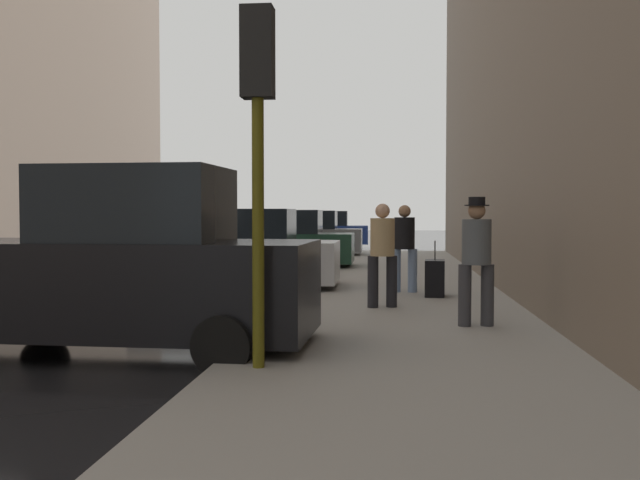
{
  "coord_description": "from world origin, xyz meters",
  "views": [
    {
      "loc": [
        5.84,
        -9.53,
        1.71
      ],
      "look_at": [
        4.1,
        7.49,
        1.05
      ],
      "focal_mm": 40.0,
      "sensor_mm": 36.0,
      "label": 1
    }
  ],
  "objects_px": {
    "pedestrian_with_beanie": "(476,255)",
    "parked_silver_sedan": "(240,254)",
    "parked_black_suv": "(125,269)",
    "pedestrian_in_jeans": "(404,244)",
    "pedestrian_in_tan_coat": "(382,250)",
    "traffic_light": "(258,108)",
    "rolling_suitcase": "(435,278)",
    "parked_gray_coupe": "(307,236)",
    "parked_blue_sedan": "(324,231)",
    "parked_dark_green_sedan": "(283,242)",
    "fire_hydrant": "(330,267)"
  },
  "relations": [
    {
      "from": "parked_dark_green_sedan",
      "to": "pedestrian_in_jeans",
      "type": "xyz_separation_m",
      "value": [
        3.43,
        -6.56,
        0.26
      ]
    },
    {
      "from": "pedestrian_in_tan_coat",
      "to": "parked_silver_sedan",
      "type": "bearing_deg",
      "value": 135.4
    },
    {
      "from": "parked_black_suv",
      "to": "pedestrian_in_jeans",
      "type": "height_order",
      "value": "parked_black_suv"
    },
    {
      "from": "parked_gray_coupe",
      "to": "rolling_suitcase",
      "type": "bearing_deg",
      "value": -73.08
    },
    {
      "from": "pedestrian_in_tan_coat",
      "to": "traffic_light",
      "type": "bearing_deg",
      "value": -104.05
    },
    {
      "from": "parked_black_suv",
      "to": "pedestrian_in_tan_coat",
      "type": "height_order",
      "value": "parked_black_suv"
    },
    {
      "from": "parked_black_suv",
      "to": "parked_dark_green_sedan",
      "type": "distance_m",
      "value": 12.37
    },
    {
      "from": "parked_dark_green_sedan",
      "to": "parked_blue_sedan",
      "type": "distance_m",
      "value": 12.46
    },
    {
      "from": "parked_dark_green_sedan",
      "to": "fire_hydrant",
      "type": "relative_size",
      "value": 5.99
    },
    {
      "from": "parked_black_suv",
      "to": "pedestrian_with_beanie",
      "type": "relative_size",
      "value": 2.62
    },
    {
      "from": "parked_dark_green_sedan",
      "to": "pedestrian_in_tan_coat",
      "type": "relative_size",
      "value": 2.47
    },
    {
      "from": "pedestrian_with_beanie",
      "to": "rolling_suitcase",
      "type": "xyz_separation_m",
      "value": [
        -0.36,
        3.46,
        -0.65
      ]
    },
    {
      "from": "parked_gray_coupe",
      "to": "parked_blue_sedan",
      "type": "relative_size",
      "value": 0.99
    },
    {
      "from": "parked_blue_sedan",
      "to": "pedestrian_in_jeans",
      "type": "relative_size",
      "value": 2.5
    },
    {
      "from": "fire_hydrant",
      "to": "traffic_light",
      "type": "xyz_separation_m",
      "value": [
        0.05,
        -8.85,
        2.26
      ]
    },
    {
      "from": "parked_silver_sedan",
      "to": "parked_blue_sedan",
      "type": "relative_size",
      "value": 0.99
    },
    {
      "from": "parked_gray_coupe",
      "to": "pedestrian_in_jeans",
      "type": "distance_m",
      "value": 12.89
    },
    {
      "from": "parked_gray_coupe",
      "to": "fire_hydrant",
      "type": "height_order",
      "value": "parked_gray_coupe"
    },
    {
      "from": "pedestrian_in_jeans",
      "to": "pedestrian_with_beanie",
      "type": "bearing_deg",
      "value": -77.5
    },
    {
      "from": "parked_blue_sedan",
      "to": "parked_dark_green_sedan",
      "type": "bearing_deg",
      "value": -90.0
    },
    {
      "from": "traffic_light",
      "to": "pedestrian_in_jeans",
      "type": "xyz_separation_m",
      "value": [
        1.57,
        7.01,
        -1.65
      ]
    },
    {
      "from": "pedestrian_in_tan_coat",
      "to": "rolling_suitcase",
      "type": "height_order",
      "value": "pedestrian_in_tan_coat"
    },
    {
      "from": "parked_blue_sedan",
      "to": "pedestrian_in_tan_coat",
      "type": "height_order",
      "value": "pedestrian_in_tan_coat"
    },
    {
      "from": "pedestrian_with_beanie",
      "to": "traffic_light",
      "type": "bearing_deg",
      "value": -130.75
    },
    {
      "from": "pedestrian_in_jeans",
      "to": "pedestrian_with_beanie",
      "type": "height_order",
      "value": "pedestrian_with_beanie"
    },
    {
      "from": "parked_dark_green_sedan",
      "to": "pedestrian_in_tan_coat",
      "type": "xyz_separation_m",
      "value": [
        3.03,
        -8.87,
        0.26
      ]
    },
    {
      "from": "parked_blue_sedan",
      "to": "pedestrian_with_beanie",
      "type": "bearing_deg",
      "value": -79.38
    },
    {
      "from": "parked_black_suv",
      "to": "traffic_light",
      "type": "xyz_separation_m",
      "value": [
        1.85,
        -1.2,
        1.73
      ]
    },
    {
      "from": "parked_blue_sedan",
      "to": "pedestrian_with_beanie",
      "type": "height_order",
      "value": "pedestrian_with_beanie"
    },
    {
      "from": "parked_dark_green_sedan",
      "to": "traffic_light",
      "type": "height_order",
      "value": "traffic_light"
    },
    {
      "from": "rolling_suitcase",
      "to": "parked_silver_sedan",
      "type": "bearing_deg",
      "value": 161.36
    },
    {
      "from": "parked_blue_sedan",
      "to": "fire_hydrant",
      "type": "height_order",
      "value": "parked_blue_sedan"
    },
    {
      "from": "fire_hydrant",
      "to": "rolling_suitcase",
      "type": "relative_size",
      "value": 0.68
    },
    {
      "from": "parked_blue_sedan",
      "to": "rolling_suitcase",
      "type": "xyz_separation_m",
      "value": [
        3.98,
        -19.69,
        -0.36
      ]
    },
    {
      "from": "parked_gray_coupe",
      "to": "pedestrian_in_jeans",
      "type": "bearing_deg",
      "value": -74.58
    },
    {
      "from": "parked_dark_green_sedan",
      "to": "traffic_light",
      "type": "bearing_deg",
      "value": -82.22
    },
    {
      "from": "parked_dark_green_sedan",
      "to": "rolling_suitcase",
      "type": "distance_m",
      "value": 8.25
    },
    {
      "from": "parked_dark_green_sedan",
      "to": "pedestrian_in_tan_coat",
      "type": "bearing_deg",
      "value": -71.13
    },
    {
      "from": "parked_black_suv",
      "to": "rolling_suitcase",
      "type": "relative_size",
      "value": 4.47
    },
    {
      "from": "parked_black_suv",
      "to": "pedestrian_in_tan_coat",
      "type": "xyz_separation_m",
      "value": [
        3.03,
        3.51,
        0.07
      ]
    },
    {
      "from": "traffic_light",
      "to": "rolling_suitcase",
      "type": "relative_size",
      "value": 3.46
    },
    {
      "from": "parked_gray_coupe",
      "to": "rolling_suitcase",
      "type": "height_order",
      "value": "parked_gray_coupe"
    },
    {
      "from": "parked_black_suv",
      "to": "parked_silver_sedan",
      "type": "xyz_separation_m",
      "value": [
        0.0,
        6.49,
        -0.18
      ]
    },
    {
      "from": "pedestrian_with_beanie",
      "to": "parked_silver_sedan",
      "type": "bearing_deg",
      "value": 132.11
    },
    {
      "from": "parked_silver_sedan",
      "to": "parked_blue_sedan",
      "type": "height_order",
      "value": "same"
    },
    {
      "from": "parked_dark_green_sedan",
      "to": "parked_black_suv",
      "type": "bearing_deg",
      "value": -90.0
    },
    {
      "from": "fire_hydrant",
      "to": "pedestrian_with_beanie",
      "type": "distance_m",
      "value": 6.51
    },
    {
      "from": "parked_blue_sedan",
      "to": "rolling_suitcase",
      "type": "distance_m",
      "value": 20.09
    },
    {
      "from": "parked_silver_sedan",
      "to": "pedestrian_in_jeans",
      "type": "xyz_separation_m",
      "value": [
        3.43,
        -0.68,
        0.26
      ]
    },
    {
      "from": "fire_hydrant",
      "to": "pedestrian_with_beanie",
      "type": "bearing_deg",
      "value": -66.93
    }
  ]
}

